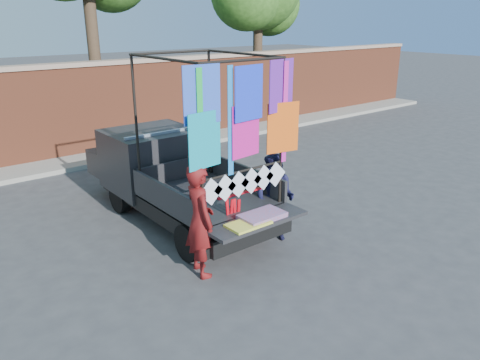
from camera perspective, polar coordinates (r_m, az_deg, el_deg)
ground at (r=8.42m, az=-0.31°, el=-7.34°), size 90.00×90.00×0.00m
brick_wall at (r=13.93m, az=-18.71°, el=8.18°), size 30.00×0.45×2.61m
curb at (r=13.58m, az=-17.09°, el=2.56°), size 30.00×1.20×0.12m
pickup_truck at (r=9.45m, az=-9.11°, el=0.74°), size 2.02×5.09×3.20m
woman at (r=7.05m, az=-4.91°, el=-4.95°), size 0.54×0.72×1.77m
man at (r=8.22m, az=4.23°, el=-2.11°), size 0.83×0.92×1.56m
streamer_bundle at (r=7.51m, az=-0.49°, el=-3.04°), size 0.85×0.09×0.59m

